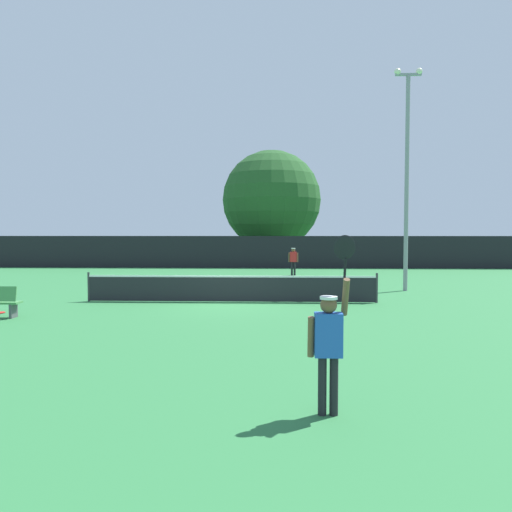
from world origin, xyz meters
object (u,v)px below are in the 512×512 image
tennis_ball (301,291)px  player_receiving (293,259)px  player_serving (329,336)px  parked_car_near (280,253)px  spare_racket (0,313)px  large_tree (272,200)px  light_pole (407,167)px

tennis_ball → player_receiving: bearing=90.3°
player_serving → player_receiving: bearing=89.1°
parked_car_near → player_serving: bearing=-97.3°
player_receiving → parked_car_near: size_ratio=0.36×
spare_racket → tennis_ball: bearing=31.0°
player_receiving → large_tree: bearing=-83.3°
player_serving → parked_car_near: 34.51m
player_serving → tennis_ball: player_serving is taller
player_receiving → light_pole: light_pole is taller
spare_racket → large_tree: large_tree is taller
tennis_ball → parked_car_near: size_ratio=0.02×
tennis_ball → large_tree: size_ratio=0.01×
spare_racket → large_tree: (8.35, 25.12, 5.13)m
player_serving → tennis_ball: 14.03m
spare_racket → light_pole: light_pole is taller
spare_racket → large_tree: size_ratio=0.06×
light_pole → parked_car_near: light_pole is taller
player_serving → spare_racket: bearing=138.8°
tennis_ball → spare_racket: size_ratio=0.13×
player_receiving → light_pole: bearing=121.9°
large_tree → parked_car_near: size_ratio=2.07×
player_receiving → tennis_ball: (0.04, -7.96, -0.94)m
player_receiving → spare_racket: (-9.68, -13.78, -0.95)m
player_serving → spare_racket: player_serving is taller
spare_racket → parked_car_near: bearing=71.1°
player_receiving → light_pole: (4.55, -7.33, 4.34)m
large_tree → player_receiving: bearing=-83.3°
light_pole → player_receiving: bearing=121.9°
player_receiving → tennis_ball: size_ratio=23.53×
player_serving → player_receiving: 21.94m
spare_racket → parked_car_near: (9.02, 26.35, 0.76)m
player_serving → light_pole: (4.91, 14.61, 4.22)m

